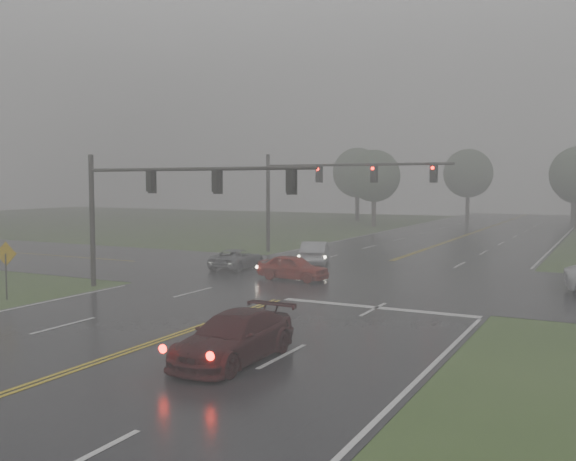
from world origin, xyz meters
The scene contains 15 objects.
ground centered at (0.00, 0.00, 0.00)m, with size 180.00×180.00×0.00m, color #354E21.
main_road centered at (0.00, 20.00, 0.00)m, with size 18.00×160.00×0.02m, color black.
cross_street centered at (0.00, 22.00, 0.00)m, with size 120.00×14.00×0.02m, color black.
stop_bar centered at (4.50, 14.40, 0.00)m, with size 8.50×0.50×0.01m, color silver.
sedan_maroon centered at (3.47, 4.92, 0.00)m, with size 1.97×4.84×1.40m, color black.
sedan_red centered at (-2.06, 19.66, 0.00)m, with size 1.58×3.92×1.33m, color #9E170E.
sedan_silver centered at (-3.75, 26.10, 0.00)m, with size 1.55×4.43×1.46m, color #A6A8AE.
car_grey centered at (-7.14, 22.15, 0.00)m, with size 1.95×4.23×1.18m, color slate.
signal_gantry_near centered at (-6.30, 13.36, 4.66)m, with size 12.57×0.29×6.61m.
signal_gantry_far centered at (-5.81, 31.53, 5.17)m, with size 14.04×0.37×7.32m.
sign_diamond_west centered at (-10.86, 8.73, 1.75)m, with size 1.06×0.30×2.60m.
tree_nw_a centered at (-12.51, 61.42, 5.97)m, with size 6.18×6.18×9.07m.
tree_n_mid centered at (-5.18, 78.83, 6.45)m, with size 6.67×6.67×9.80m.
tree_nw_b centered at (-18.41, 71.26, 6.53)m, with size 6.76×6.76×9.93m.
tree_n_far centered at (7.59, 87.36, 4.85)m, with size 5.03×5.03×7.39m.
Camera 1 is at (13.31, -10.67, 5.22)m, focal length 40.00 mm.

